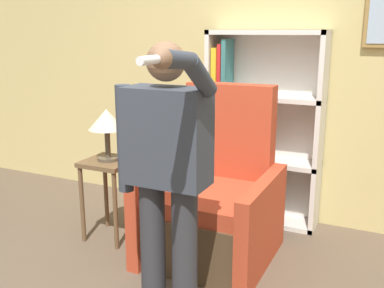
% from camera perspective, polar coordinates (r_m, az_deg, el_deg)
% --- Properties ---
extents(wall_back, '(8.00, 0.11, 2.80)m').
position_cam_1_polar(wall_back, '(4.12, 7.40, 10.19)').
color(wall_back, tan).
rests_on(wall_back, ground_plane).
extents(bookcase, '(1.01, 0.28, 1.69)m').
position_cam_1_polar(bookcase, '(4.02, 7.89, 1.87)').
color(bookcase, silver).
rests_on(bookcase, ground_plane).
extents(armchair, '(0.91, 0.94, 1.28)m').
position_cam_1_polar(armchair, '(3.47, 2.87, -7.84)').
color(armchair, '#4C3823').
rests_on(armchair, ground_plane).
extents(person_standing, '(0.62, 0.78, 1.63)m').
position_cam_1_polar(person_standing, '(2.51, -3.30, -3.02)').
color(person_standing, '#2D2D33').
rests_on(person_standing, ground_plane).
extents(side_table, '(0.38, 0.38, 0.67)m').
position_cam_1_polar(side_table, '(3.73, -10.46, -4.20)').
color(side_table, brown).
rests_on(side_table, ground_plane).
extents(table_lamp, '(0.29, 0.29, 0.42)m').
position_cam_1_polar(table_lamp, '(3.61, -10.79, 2.77)').
color(table_lamp, '#4C4233').
rests_on(table_lamp, side_table).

